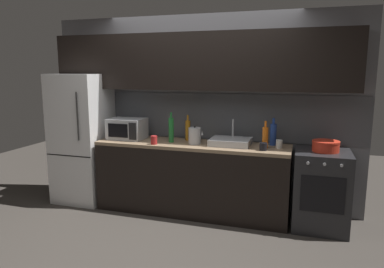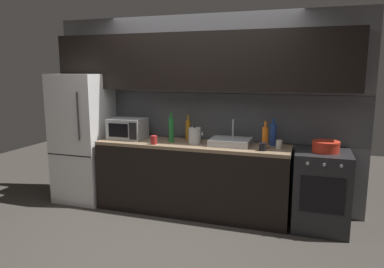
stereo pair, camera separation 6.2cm
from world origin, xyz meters
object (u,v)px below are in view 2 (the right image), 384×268
at_px(refrigerator, 83,138).
at_px(kettle, 195,136).
at_px(wine_bottle_green, 171,130).
at_px(mug_red, 154,140).
at_px(mug_dark, 263,147).
at_px(wine_bottle_orange, 265,137).
at_px(mug_white, 279,144).
at_px(oven_range, 321,190).
at_px(wine_bottle_amber, 188,130).
at_px(cooking_pot, 326,146).
at_px(wine_bottle_blue, 273,134).
at_px(microwave, 128,129).

height_order(refrigerator, kettle, refrigerator).
height_order(wine_bottle_green, mug_red, wine_bottle_green).
xyz_separation_m(refrigerator, mug_dark, (2.48, -0.15, 0.07)).
bearing_deg(wine_bottle_orange, mug_white, 16.99).
bearing_deg(oven_range, wine_bottle_amber, 174.06).
distance_m(refrigerator, kettle, 1.64).
bearing_deg(cooking_pot, wine_bottle_amber, 174.18).
relative_size(mug_dark, mug_red, 0.85).
bearing_deg(wine_bottle_green, wine_bottle_amber, 50.57).
xyz_separation_m(kettle, wine_bottle_orange, (0.85, 0.01, 0.03)).
distance_m(oven_range, mug_dark, 0.83).
xyz_separation_m(wine_bottle_blue, mug_white, (0.08, -0.15, -0.09)).
relative_size(microwave, wine_bottle_amber, 1.41).
bearing_deg(mug_white, microwave, -179.88).
bearing_deg(mug_red, wine_bottle_green, 50.33).
height_order(wine_bottle_orange, mug_dark, wine_bottle_orange).
distance_m(wine_bottle_blue, wine_bottle_orange, 0.21).
bearing_deg(mug_red, refrigerator, 169.83).
height_order(mug_dark, mug_white, mug_white).
xyz_separation_m(wine_bottle_orange, cooking_pot, (0.67, 0.03, -0.07)).
relative_size(mug_dark, cooking_pot, 0.30).
relative_size(wine_bottle_blue, wine_bottle_orange, 1.04).
bearing_deg(microwave, refrigerator, -178.45).
relative_size(kettle, wine_bottle_orange, 0.71).
bearing_deg(refrigerator, oven_range, -0.02).
relative_size(wine_bottle_amber, wine_bottle_orange, 1.03).
relative_size(kettle, wine_bottle_blue, 0.68).
bearing_deg(kettle, mug_dark, -8.05).
xyz_separation_m(wine_bottle_blue, mug_dark, (-0.08, -0.33, -0.09)).
relative_size(oven_range, wine_bottle_amber, 2.76).
height_order(microwave, wine_bottle_orange, wine_bottle_orange).
xyz_separation_m(wine_bottle_blue, cooking_pot, (0.59, -0.17, -0.08)).
xyz_separation_m(refrigerator, wine_bottle_blue, (2.56, 0.17, 0.16)).
bearing_deg(wine_bottle_blue, mug_dark, -103.72).
xyz_separation_m(wine_bottle_amber, mug_red, (-0.31, -0.38, -0.08)).
relative_size(oven_range, mug_white, 9.32).
height_order(wine_bottle_amber, cooking_pot, wine_bottle_amber).
distance_m(oven_range, kettle, 1.60).
xyz_separation_m(wine_bottle_green, cooking_pot, (1.83, 0.02, -0.10)).
distance_m(wine_bottle_amber, mug_red, 0.50).
bearing_deg(wine_bottle_orange, microwave, 178.59).
height_order(refrigerator, oven_range, refrigerator).
distance_m(mug_dark, cooking_pot, 0.69).
bearing_deg(refrigerator, wine_bottle_green, -0.92).
bearing_deg(oven_range, mug_red, -173.99).
xyz_separation_m(microwave, wine_bottle_amber, (0.79, 0.15, -0.00)).
bearing_deg(mug_red, cooking_pot, 5.99).
bearing_deg(kettle, wine_bottle_blue, 12.55).
distance_m(refrigerator, mug_dark, 2.48).
distance_m(oven_range, mug_red, 2.04).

